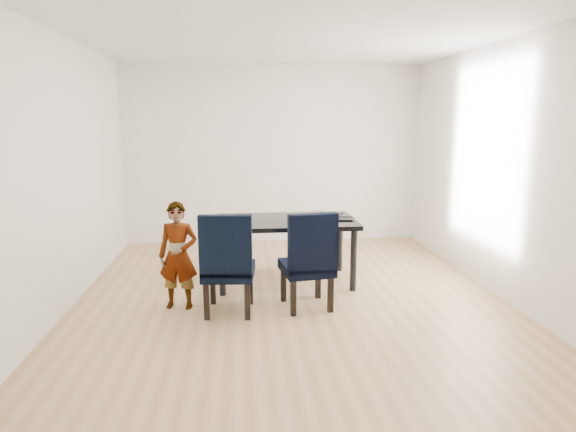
{
  "coord_description": "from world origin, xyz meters",
  "views": [
    {
      "loc": [
        -0.51,
        -4.88,
        1.87
      ],
      "look_at": [
        0.0,
        0.2,
        0.85
      ],
      "focal_mm": 30.0,
      "sensor_mm": 36.0,
      "label": 1
    }
  ],
  "objects": [
    {
      "name": "floor",
      "position": [
        0.0,
        0.0,
        -0.01
      ],
      "size": [
        4.5,
        5.0,
        0.01
      ],
      "primitive_type": "cube",
      "color": "tan",
      "rests_on": "ground"
    },
    {
      "name": "ceiling",
      "position": [
        0.0,
        0.0,
        2.71
      ],
      "size": [
        4.5,
        5.0,
        0.01
      ],
      "primitive_type": "cube",
      "color": "white",
      "rests_on": "wall_back"
    },
    {
      "name": "wall_back",
      "position": [
        0.0,
        2.5,
        1.35
      ],
      "size": [
        4.5,
        0.01,
        2.7
      ],
      "primitive_type": "cube",
      "color": "white",
      "rests_on": "ground"
    },
    {
      "name": "wall_front",
      "position": [
        0.0,
        -2.5,
        1.35
      ],
      "size": [
        4.5,
        0.01,
        2.7
      ],
      "primitive_type": "cube",
      "color": "silver",
      "rests_on": "ground"
    },
    {
      "name": "wall_left",
      "position": [
        -2.25,
        0.0,
        1.35
      ],
      "size": [
        0.01,
        5.0,
        2.7
      ],
      "primitive_type": "cube",
      "color": "silver",
      "rests_on": "ground"
    },
    {
      "name": "wall_right",
      "position": [
        2.25,
        0.0,
        1.35
      ],
      "size": [
        0.01,
        5.0,
        2.7
      ],
      "primitive_type": "cube",
      "color": "silver",
      "rests_on": "ground"
    },
    {
      "name": "dining_table",
      "position": [
        0.0,
        0.5,
        0.38
      ],
      "size": [
        1.6,
        0.9,
        0.75
      ],
      "primitive_type": "cube",
      "color": "black",
      "rests_on": "floor"
    },
    {
      "name": "chair_left",
      "position": [
        -0.64,
        -0.34,
        0.51
      ],
      "size": [
        0.53,
        0.55,
        1.02
      ],
      "primitive_type": "cube",
      "rotation": [
        0.0,
        0.0,
        -0.09
      ],
      "color": "black",
      "rests_on": "floor"
    },
    {
      "name": "chair_right",
      "position": [
        0.14,
        -0.28,
        0.5
      ],
      "size": [
        0.55,
        0.57,
        1.0
      ],
      "primitive_type": "cube",
      "rotation": [
        0.0,
        0.0,
        0.15
      ],
      "color": "black",
      "rests_on": "floor"
    },
    {
      "name": "child",
      "position": [
        -1.14,
        -0.17,
        0.54
      ],
      "size": [
        0.43,
        0.32,
        1.08
      ],
      "primitive_type": "imported",
      "rotation": [
        0.0,
        0.0,
        -0.16
      ],
      "color": "orange",
      "rests_on": "floor"
    },
    {
      "name": "plate",
      "position": [
        -0.58,
        0.35,
        0.76
      ],
      "size": [
        0.29,
        0.29,
        0.01
      ],
      "primitive_type": "cylinder",
      "rotation": [
        0.0,
        0.0,
        -0.23
      ],
      "color": "white",
      "rests_on": "dining_table"
    },
    {
      "name": "sandwich",
      "position": [
        -0.58,
        0.36,
        0.79
      ],
      "size": [
        0.15,
        0.1,
        0.06
      ],
      "primitive_type": "ellipsoid",
      "rotation": [
        0.0,
        0.0,
        0.23
      ],
      "color": "#A9773C",
      "rests_on": "plate"
    },
    {
      "name": "laptop",
      "position": [
        0.62,
        0.49,
        0.76
      ],
      "size": [
        0.32,
        0.21,
        0.02
      ],
      "primitive_type": "imported",
      "rotation": [
        0.0,
        0.0,
        3.16
      ],
      "color": "black",
      "rests_on": "dining_table"
    },
    {
      "name": "cable_tangle",
      "position": [
        0.46,
        0.75,
        0.75
      ],
      "size": [
        0.17,
        0.17,
        0.01
      ],
      "primitive_type": "torus",
      "rotation": [
        0.0,
        0.0,
        0.24
      ],
      "color": "black",
      "rests_on": "dining_table"
    }
  ]
}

